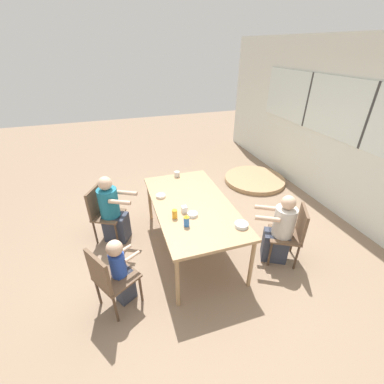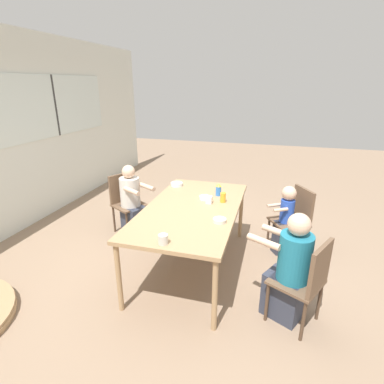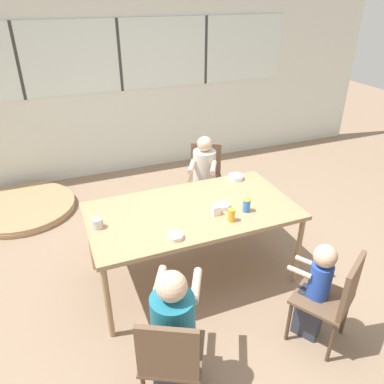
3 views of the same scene
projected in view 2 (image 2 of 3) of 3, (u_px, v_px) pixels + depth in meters
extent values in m
plane|color=#8C725B|center=(192.00, 266.00, 3.61)|extent=(16.00, 16.00, 0.00)
cube|color=#333333|center=(55.00, 106.00, 4.88)|extent=(0.04, 0.01, 0.96)
cube|color=tan|center=(192.00, 209.00, 3.35)|extent=(1.89, 1.01, 0.04)
cylinder|color=tan|center=(215.00, 296.00, 2.56)|extent=(0.05, 0.05, 0.73)
cylinder|color=tan|center=(241.00, 213.00, 4.18)|extent=(0.05, 0.05, 0.73)
cylinder|color=tan|center=(119.00, 278.00, 2.79)|extent=(0.05, 0.05, 0.73)
cylinder|color=tan|center=(179.00, 206.00, 4.41)|extent=(0.05, 0.05, 0.73)
cube|color=brown|center=(296.00, 282.00, 2.65)|extent=(0.54, 0.54, 0.03)
cube|color=brown|center=(320.00, 268.00, 2.45)|extent=(0.35, 0.21, 0.42)
cylinder|color=#4C3828|center=(267.00, 302.00, 2.71)|extent=(0.03, 0.03, 0.41)
cylinder|color=#4C3828|center=(285.00, 285.00, 2.95)|extent=(0.03, 0.03, 0.41)
cylinder|color=#4C3828|center=(303.00, 321.00, 2.49)|extent=(0.03, 0.03, 0.41)
cylinder|color=#4C3828|center=(319.00, 301.00, 2.73)|extent=(0.03, 0.03, 0.41)
cube|color=brown|center=(129.00, 205.00, 4.30)|extent=(0.54, 0.54, 0.03)
cube|color=brown|center=(121.00, 188.00, 4.34)|extent=(0.35, 0.21, 0.42)
cylinder|color=#4C3828|center=(147.00, 219.00, 4.38)|extent=(0.03, 0.03, 0.41)
cylinder|color=#4C3828|center=(127.00, 226.00, 4.15)|extent=(0.03, 0.03, 0.41)
cylinder|color=#4C3828|center=(133.00, 212.00, 4.60)|extent=(0.03, 0.03, 0.41)
cylinder|color=#4C3828|center=(114.00, 219.00, 4.37)|extent=(0.03, 0.03, 0.41)
cube|color=brown|center=(288.00, 222.00, 3.78)|extent=(0.55, 0.55, 0.03)
cube|color=brown|center=(303.00, 204.00, 3.75)|extent=(0.34, 0.23, 0.42)
cylinder|color=#4C3828|center=(282.00, 246.00, 3.66)|extent=(0.03, 0.03, 0.41)
cylinder|color=#4C3828|center=(268.00, 233.00, 3.97)|extent=(0.03, 0.03, 0.41)
cylinder|color=#4C3828|center=(306.00, 242.00, 3.74)|extent=(0.03, 0.03, 0.41)
cylinder|color=#4C3828|center=(291.00, 230.00, 4.05)|extent=(0.03, 0.03, 0.41)
cube|color=#333847|center=(283.00, 295.00, 2.78)|extent=(0.38, 0.42, 0.43)
cylinder|color=#1E7089|center=(295.00, 257.00, 2.59)|extent=(0.28, 0.28, 0.44)
sphere|color=#DBB293|center=(299.00, 225.00, 2.49)|extent=(0.20, 0.20, 0.20)
cylinder|color=#DBB293|center=(264.00, 242.00, 2.62)|extent=(0.20, 0.30, 0.06)
cylinder|color=#DBB293|center=(278.00, 232.00, 2.80)|extent=(0.20, 0.30, 0.06)
cube|color=#333847|center=(134.00, 220.00, 4.31)|extent=(0.38, 0.41, 0.43)
cylinder|color=beige|center=(130.00, 192.00, 4.20)|extent=(0.28, 0.28, 0.41)
sphere|color=#DBB293|center=(128.00, 172.00, 4.10)|extent=(0.18, 0.18, 0.18)
cylinder|color=#DBB293|center=(147.00, 187.00, 4.09)|extent=(0.20, 0.30, 0.06)
cylinder|color=#DBB293|center=(132.00, 191.00, 3.93)|extent=(0.20, 0.30, 0.06)
cube|color=#333847|center=(282.00, 237.00, 3.83)|extent=(0.24, 0.25, 0.43)
cylinder|color=#284CB7|center=(287.00, 211.00, 3.72)|extent=(0.17, 0.17, 0.29)
sphere|color=#DBB293|center=(289.00, 193.00, 3.64)|extent=(0.18, 0.18, 0.18)
cylinder|color=#DBB293|center=(281.00, 210.00, 3.59)|extent=(0.13, 0.18, 0.04)
cylinder|color=#DBB293|center=(274.00, 205.00, 3.73)|extent=(0.13, 0.18, 0.04)
cylinder|color=beige|center=(163.00, 239.00, 2.57)|extent=(0.09, 0.09, 0.09)
torus|color=beige|center=(165.00, 237.00, 2.61)|extent=(0.01, 0.06, 0.06)
cylinder|color=blue|center=(218.00, 191.00, 3.67)|extent=(0.07, 0.07, 0.12)
cone|color=gold|center=(219.00, 185.00, 3.64)|extent=(0.07, 0.07, 0.04)
cylinder|color=gold|center=(223.00, 197.00, 3.47)|extent=(0.07, 0.07, 0.11)
cube|color=silver|center=(209.00, 200.00, 3.44)|extent=(0.07, 0.07, 0.09)
cylinder|color=silver|center=(177.00, 184.00, 4.04)|extent=(0.16, 0.16, 0.04)
cylinder|color=white|center=(205.00, 198.00, 3.57)|extent=(0.13, 0.13, 0.04)
cylinder|color=silver|center=(220.00, 220.00, 2.98)|extent=(0.13, 0.13, 0.04)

